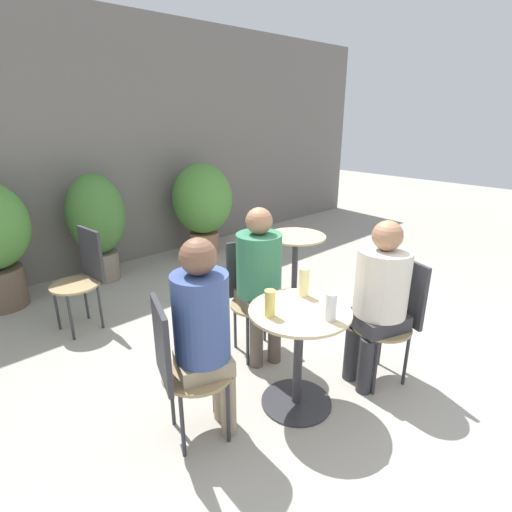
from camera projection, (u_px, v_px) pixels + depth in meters
ground_plane at (328, 408)px, 2.66m from camera, size 20.00×20.00×0.00m
storefront_wall at (86, 146)px, 4.61m from camera, size 10.00×0.06×3.00m
cafe_table_near at (299, 342)px, 2.56m from camera, size 0.64×0.64×0.71m
cafe_table_far at (295, 259)px, 4.07m from camera, size 0.60×0.60×0.71m
bistro_chair_0 at (394, 311)px, 2.82m from camera, size 0.46×0.44×0.91m
bistro_chair_1 at (252, 288)px, 3.20m from camera, size 0.44×0.46×0.91m
bistro_chair_2 at (179, 362)px, 2.24m from camera, size 0.46×0.44×0.91m
bistro_chair_3 at (84, 271)px, 3.54m from camera, size 0.43×0.42×0.91m
seated_person_0 at (379, 292)px, 2.71m from camera, size 0.42×0.40×1.21m
seated_person_1 at (260, 273)px, 3.00m from camera, size 0.38×0.41×1.22m
seated_person_2 at (204, 324)px, 2.23m from camera, size 0.38×0.36×1.25m
beer_glass_0 at (304, 282)px, 2.63m from camera, size 0.07×0.07×0.20m
beer_glass_1 at (270, 303)px, 2.37m from camera, size 0.07×0.07×0.17m
beer_glass_2 at (331, 307)px, 2.33m from camera, size 0.07×0.07×0.17m
potted_plant_1 at (97, 220)px, 4.50m from camera, size 0.63×0.63×1.24m
potted_plant_2 at (203, 202)px, 5.35m from camera, size 0.80×0.80×1.25m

